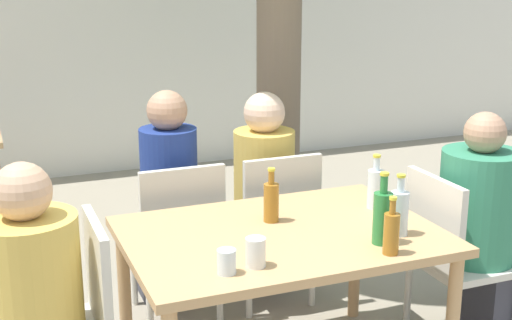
# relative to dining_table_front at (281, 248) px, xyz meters

# --- Properties ---
(cafe_building_wall) EXTENTS (10.00, 0.08, 2.80)m
(cafe_building_wall) POSITION_rel_dining_table_front_xyz_m (0.00, 3.76, 0.75)
(cafe_building_wall) COLOR white
(cafe_building_wall) RESTS_ON ground_plane
(dining_table_front) EXTENTS (1.37, 0.96, 0.73)m
(dining_table_front) POSITION_rel_dining_table_front_xyz_m (0.00, 0.00, 0.00)
(dining_table_front) COLOR tan
(dining_table_front) RESTS_ON ground_plane
(patio_chair_0) EXTENTS (0.44, 0.44, 0.89)m
(patio_chair_0) POSITION_rel_dining_table_front_xyz_m (-0.92, 0.00, -0.15)
(patio_chair_0) COLOR beige
(patio_chair_0) RESTS_ON ground_plane
(patio_chair_1) EXTENTS (0.44, 0.44, 0.89)m
(patio_chair_1) POSITION_rel_dining_table_front_xyz_m (0.92, 0.00, -0.15)
(patio_chair_1) COLOR beige
(patio_chair_1) RESTS_ON ground_plane
(patio_chair_2) EXTENTS (0.44, 0.44, 0.89)m
(patio_chair_2) POSITION_rel_dining_table_front_xyz_m (-0.27, 0.71, -0.15)
(patio_chair_2) COLOR beige
(patio_chair_2) RESTS_ON ground_plane
(patio_chair_3) EXTENTS (0.44, 0.44, 0.89)m
(patio_chair_3) POSITION_rel_dining_table_front_xyz_m (0.27, 0.71, -0.15)
(patio_chair_3) COLOR beige
(patio_chair_3) RESTS_ON ground_plane
(person_seated_1) EXTENTS (0.60, 0.39, 1.18)m
(person_seated_1) POSITION_rel_dining_table_front_xyz_m (1.14, -0.00, -0.11)
(person_seated_1) COLOR #383842
(person_seated_1) RESTS_ON ground_plane
(person_seated_2) EXTENTS (0.30, 0.55, 1.24)m
(person_seated_2) POSITION_rel_dining_table_front_xyz_m (-0.27, 0.95, -0.10)
(person_seated_2) COLOR #383842
(person_seated_2) RESTS_ON ground_plane
(person_seated_3) EXTENTS (0.34, 0.57, 1.19)m
(person_seated_3) POSITION_rel_dining_table_front_xyz_m (0.27, 0.95, -0.11)
(person_seated_3) COLOR #383842
(person_seated_3) RESTS_ON ground_plane
(water_bottle_0) EXTENTS (0.08, 0.08, 0.27)m
(water_bottle_0) POSITION_rel_dining_table_front_xyz_m (0.55, 0.13, 0.18)
(water_bottle_0) COLOR silver
(water_bottle_0) RESTS_ON dining_table_front
(water_bottle_1) EXTENTS (0.08, 0.08, 0.27)m
(water_bottle_1) POSITION_rel_dining_table_front_xyz_m (0.46, -0.22, 0.18)
(water_bottle_1) COLOR silver
(water_bottle_1) RESTS_ON dining_table_front
(amber_bottle_2) EXTENTS (0.06, 0.06, 0.24)m
(amber_bottle_2) POSITION_rel_dining_table_front_xyz_m (0.31, -0.39, 0.17)
(amber_bottle_2) COLOR #9E661E
(amber_bottle_2) RESTS_ON dining_table_front
(amber_bottle_3) EXTENTS (0.07, 0.07, 0.25)m
(amber_bottle_3) POSITION_rel_dining_table_front_xyz_m (0.01, 0.14, 0.18)
(amber_bottle_3) COLOR #9E661E
(amber_bottle_3) RESTS_ON dining_table_front
(green_bottle_4) EXTENTS (0.08, 0.08, 0.31)m
(green_bottle_4) POSITION_rel_dining_table_front_xyz_m (0.34, -0.28, 0.20)
(green_bottle_4) COLOR #287A38
(green_bottle_4) RESTS_ON dining_table_front
(drinking_glass_0) EXTENTS (0.08, 0.08, 0.12)m
(drinking_glass_0) POSITION_rel_dining_table_front_xyz_m (-0.24, -0.30, 0.14)
(drinking_glass_0) COLOR silver
(drinking_glass_0) RESTS_ON dining_table_front
(drinking_glass_1) EXTENTS (0.07, 0.07, 0.10)m
(drinking_glass_1) POSITION_rel_dining_table_front_xyz_m (-0.37, -0.32, 0.13)
(drinking_glass_1) COLOR silver
(drinking_glass_1) RESTS_ON dining_table_front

